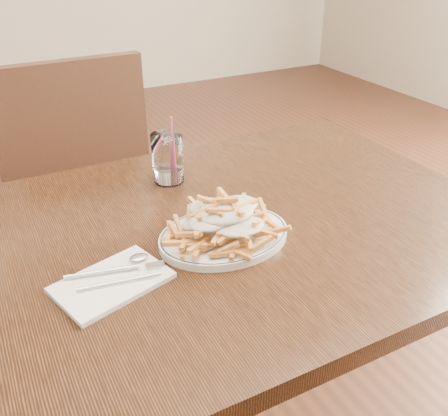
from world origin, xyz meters
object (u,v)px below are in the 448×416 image
chair_far (74,181)px  water_glass (168,161)px  fries_plate (224,236)px  loaded_fries (224,216)px  table (211,258)px

chair_far → water_glass: chair_far is taller
fries_plate → water_glass: water_glass is taller
chair_far → water_glass: (0.13, -0.54, 0.26)m
chair_far → loaded_fries: chair_far is taller
table → loaded_fries: loaded_fries is taller
table → fries_plate: fries_plate is taller
fries_plate → loaded_fries: loaded_fries is taller
table → chair_far: bearing=99.5°
loaded_fries → water_glass: 0.29m
fries_plate → water_glass: size_ratio=1.94×
fries_plate → chair_far: bearing=98.8°
table → loaded_fries: size_ratio=5.17×
chair_far → fries_plate: 0.86m
loaded_fries → chair_far: bearing=98.8°
table → water_glass: 0.26m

